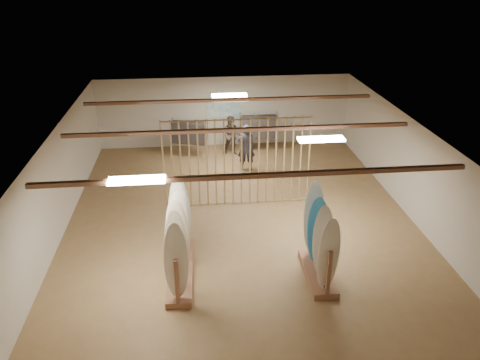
{
  "coord_description": "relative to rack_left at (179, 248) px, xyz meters",
  "views": [
    {
      "loc": [
        -1.27,
        -12.05,
        6.96
      ],
      "look_at": [
        0.0,
        0.0,
        1.2
      ],
      "focal_mm": 35.0,
      "sensor_mm": 36.0,
      "label": 1
    }
  ],
  "objects": [
    {
      "name": "shopper_a",
      "position": [
        2.3,
        5.99,
        0.25
      ],
      "size": [
        0.75,
        0.54,
        1.95
      ],
      "primitive_type": "imported",
      "rotation": [
        0.0,
        0.0,
        3.05
      ],
      "color": "#28252D",
      "rests_on": "floor"
    },
    {
      "name": "ceiling",
      "position": [
        1.73,
        2.62,
        2.08
      ],
      "size": [
        12.0,
        12.0,
        0.0
      ],
      "primitive_type": "plane",
      "rotation": [
        3.14,
        0.0,
        0.0
      ],
      "color": "gray",
      "rests_on": "ground"
    },
    {
      "name": "wall_left",
      "position": [
        -3.27,
        2.62,
        0.68
      ],
      "size": [
        0.0,
        12.0,
        12.0
      ],
      "primitive_type": "plane",
      "rotation": [
        1.57,
        0.0,
        1.57
      ],
      "color": "beige",
      "rests_on": "ground"
    },
    {
      "name": "wall_right",
      "position": [
        6.73,
        2.62,
        0.68
      ],
      "size": [
        0.0,
        12.0,
        12.0
      ],
      "primitive_type": "plane",
      "rotation": [
        1.57,
        0.0,
        -1.57
      ],
      "color": "beige",
      "rests_on": "ground"
    },
    {
      "name": "clothing_rack_a",
      "position": [
        0.28,
        7.48,
        0.24
      ],
      "size": [
        1.33,
        0.72,
        1.48
      ],
      "rotation": [
        0.0,
        0.0,
        -0.31
      ],
      "color": "silver",
      "rests_on": "floor"
    },
    {
      "name": "ceiling_slats",
      "position": [
        1.73,
        2.62,
        2.0
      ],
      "size": [
        9.5,
        6.12,
        0.1
      ],
      "primitive_type": "cube",
      "color": "#8C5B3F",
      "rests_on": "ground"
    },
    {
      "name": "bamboo_partition",
      "position": [
        1.73,
        3.42,
        0.68
      ],
      "size": [
        4.45,
        0.05,
        2.78
      ],
      "color": "#A2814F",
      "rests_on": "ground"
    },
    {
      "name": "wall_back",
      "position": [
        1.73,
        8.62,
        0.68
      ],
      "size": [
        12.0,
        0.0,
        12.0
      ],
      "primitive_type": "plane",
      "rotation": [
        1.57,
        0.0,
        0.0
      ],
      "color": "beige",
      "rests_on": "ground"
    },
    {
      "name": "light_panels",
      "position": [
        1.73,
        2.62,
        2.02
      ],
      "size": [
        1.2,
        0.35,
        0.06
      ],
      "primitive_type": "cube",
      "color": "white",
      "rests_on": "ground"
    },
    {
      "name": "floor",
      "position": [
        1.73,
        2.62,
        -0.72
      ],
      "size": [
        12.0,
        12.0,
        0.0
      ],
      "primitive_type": "plane",
      "color": "olive",
      "rests_on": "ground"
    },
    {
      "name": "poster",
      "position": [
        1.73,
        8.6,
        0.88
      ],
      "size": [
        1.4,
        0.03,
        0.9
      ],
      "primitive_type": "cube",
      "color": "#377FC2",
      "rests_on": "ground"
    },
    {
      "name": "rack_right",
      "position": [
        3.29,
        -0.44,
        -0.01
      ],
      "size": [
        0.61,
        1.83,
        2.11
      ],
      "rotation": [
        0.0,
        0.0,
        -0.01
      ],
      "color": "#8C5B3F",
      "rests_on": "floor"
    },
    {
      "name": "clothing_rack_b",
      "position": [
        3.02,
        7.75,
        0.29
      ],
      "size": [
        1.45,
        0.37,
        1.56
      ],
      "rotation": [
        0.0,
        0.0,
        -0.01
      ],
      "color": "silver",
      "rests_on": "floor"
    },
    {
      "name": "wall_front",
      "position": [
        1.73,
        -3.38,
        0.68
      ],
      "size": [
        12.0,
        0.0,
        12.0
      ],
      "primitive_type": "plane",
      "rotation": [
        -1.57,
        0.0,
        0.0
      ],
      "color": "beige",
      "rests_on": "ground"
    },
    {
      "name": "shopper_b",
      "position": [
        1.92,
        7.5,
        0.16
      ],
      "size": [
        0.93,
        0.77,
        1.76
      ],
      "primitive_type": "imported",
      "rotation": [
        0.0,
        0.0,
        -0.14
      ],
      "color": "#37312B",
      "rests_on": "floor"
    },
    {
      "name": "rack_left",
      "position": [
        0.0,
        0.0,
        0.0
      ],
      "size": [
        0.65,
        2.62,
        2.1
      ],
      "rotation": [
        0.0,
        0.0,
        -0.03
      ],
      "color": "#8C5B3F",
      "rests_on": "floor"
    }
  ]
}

